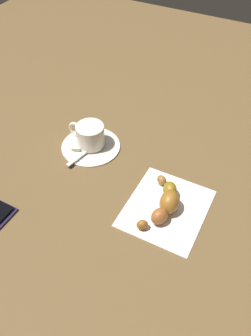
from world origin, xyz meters
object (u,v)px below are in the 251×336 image
at_px(teaspoon, 91,147).
at_px(sugar_packet, 78,142).
at_px(croissant, 166,202).
at_px(napkin, 166,208).
at_px(saucer, 91,146).
at_px(espresso_cup, 90,135).

height_order(teaspoon, sugar_packet, teaspoon).
height_order(teaspoon, croissant, croissant).
bearing_deg(teaspoon, napkin, -19.49).
distance_m(teaspoon, napkin, 0.24).
bearing_deg(teaspoon, croissant, -20.29).
xyz_separation_m(sugar_packet, croissant, (0.26, -0.08, 0.01)).
bearing_deg(saucer, espresso_cup, 134.07).
distance_m(saucer, espresso_cup, 0.03).
bearing_deg(napkin, espresso_cup, 158.96).
bearing_deg(napkin, teaspoon, 160.51).
bearing_deg(espresso_cup, teaspoon, -48.48).
bearing_deg(sugar_packet, saucer, 83.38).
bearing_deg(saucer, sugar_packet, -164.87).
xyz_separation_m(espresso_cup, croissant, (0.23, -0.09, -0.01)).
bearing_deg(croissant, espresso_cup, 158.19).
relative_size(teaspoon, croissant, 0.79).
height_order(saucer, croissant, croissant).
distance_m(sugar_packet, napkin, 0.28).
bearing_deg(sugar_packet, napkin, 51.40).
bearing_deg(sugar_packet, croissant, 50.70).
xyz_separation_m(sugar_packet, napkin, (0.26, -0.08, -0.01)).
bearing_deg(espresso_cup, saucer, -45.93).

